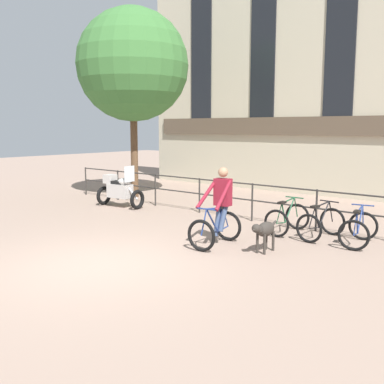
% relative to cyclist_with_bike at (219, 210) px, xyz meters
% --- Properties ---
extents(ground_plane, '(60.00, 60.00, 0.00)m').
position_rel_cyclist_with_bike_xyz_m(ground_plane, '(-0.81, -2.61, -0.76)').
color(ground_plane, gray).
extents(canal_railing, '(15.05, 0.05, 1.05)m').
position_rel_cyclist_with_bike_xyz_m(canal_railing, '(-0.81, 2.59, -0.05)').
color(canal_railing, '#2D2B28').
rests_on(canal_railing, ground_plane).
extents(building_facade, '(18.00, 0.72, 10.03)m').
position_rel_cyclist_with_bike_xyz_m(building_facade, '(-0.81, 8.38, 4.23)').
color(building_facade, '#BCB299').
rests_on(building_facade, ground_plane).
extents(cyclist_with_bike, '(0.79, 1.23, 1.70)m').
position_rel_cyclist_with_bike_xyz_m(cyclist_with_bike, '(0.00, 0.00, 0.00)').
color(cyclist_with_bike, black).
rests_on(cyclist_with_bike, ground_plane).
extents(dog, '(0.28, 0.96, 0.66)m').
position_rel_cyclist_with_bike_xyz_m(dog, '(1.10, 0.11, -0.29)').
color(dog, '#332D28').
rests_on(dog, ground_plane).
extents(parked_motorcycle, '(1.65, 0.79, 1.35)m').
position_rel_cyclist_with_bike_xyz_m(parked_motorcycle, '(-5.27, 1.68, -0.20)').
color(parked_motorcycle, black).
rests_on(parked_motorcycle, ground_plane).
extents(parked_bicycle_near_lamp, '(0.67, 1.12, 0.86)m').
position_rel_cyclist_with_bike_xyz_m(parked_bicycle_near_lamp, '(0.63, 1.94, -0.41)').
color(parked_bicycle_near_lamp, black).
rests_on(parked_bicycle_near_lamp, ground_plane).
extents(parked_bicycle_mid_left, '(0.76, 1.17, 0.86)m').
position_rel_cyclist_with_bike_xyz_m(parked_bicycle_mid_left, '(1.49, 1.94, -0.41)').
color(parked_bicycle_mid_left, black).
rests_on(parked_bicycle_mid_left, ground_plane).
extents(parked_bicycle_mid_right, '(0.83, 1.20, 0.86)m').
position_rel_cyclist_with_bike_xyz_m(parked_bicycle_mid_right, '(2.36, 1.94, -0.41)').
color(parked_bicycle_mid_right, black).
rests_on(parked_bicycle_mid_right, ground_plane).
extents(tree_canalside_left, '(4.00, 4.00, 6.76)m').
position_rel_cyclist_with_bike_xyz_m(tree_canalside_left, '(-6.51, 3.47, 3.98)').
color(tree_canalside_left, brown).
rests_on(tree_canalside_left, ground_plane).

